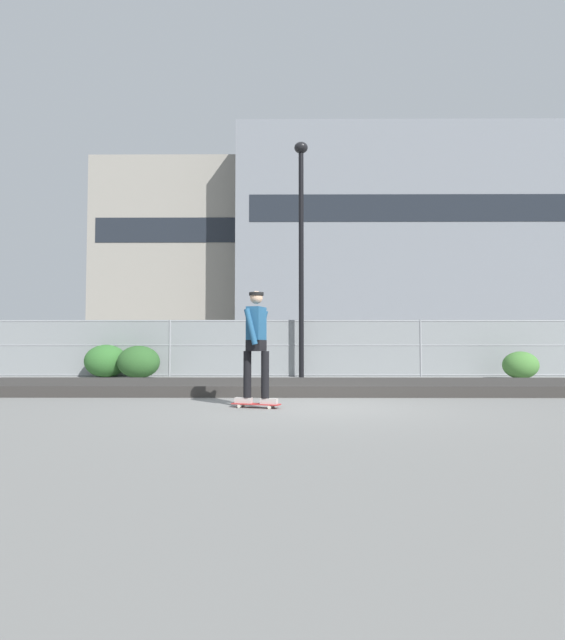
{
  "coord_description": "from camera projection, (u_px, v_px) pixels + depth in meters",
  "views": [
    {
      "loc": [
        -0.3,
        -8.88,
        1.01
      ],
      "look_at": [
        -0.38,
        3.47,
        1.6
      ],
      "focal_mm": 29.96,
      "sensor_mm": 36.0,
      "label": 1
    }
  ],
  "objects": [
    {
      "name": "skater",
      "position": [
        256.0,
        339.0,
        8.69
      ],
      "size": [
        0.72,
        0.62,
        1.83
      ],
      "color": "#B2ADA8",
      "rests_on": "skateboard"
    },
    {
      "name": "ground_plane",
      "position": [
        304.0,
        407.0,
        8.82
      ],
      "size": [
        120.0,
        120.0,
        0.0
      ],
      "primitive_type": "plane",
      "color": "slate"
    },
    {
      "name": "street_lamp",
      "position": [
        301.0,
        232.0,
        17.17
      ],
      "size": [
        0.44,
        0.44,
        7.61
      ],
      "color": "black",
      "rests_on": "ground_plane"
    },
    {
      "name": "library_building",
      "position": [
        201.0,
        263.0,
        58.71
      ],
      "size": [
        20.87,
        11.79,
        20.14
      ],
      "color": "gray",
      "rests_on": "ground_plane"
    },
    {
      "name": "shrub_center",
      "position": [
        139.0,
        362.0,
        16.44
      ],
      "size": [
        1.3,
        1.07,
        1.01
      ],
      "color": "#2D5B28",
      "rests_on": "ground_plane"
    },
    {
      "name": "skateboard",
      "position": [
        256.0,
        404.0,
        8.64
      ],
      "size": [
        0.82,
        0.43,
        0.07
      ],
      "color": "#B22D2D",
      "rests_on": "ground_plane"
    },
    {
      "name": "gravel_berm",
      "position": [
        299.0,
        386.0,
        11.73
      ],
      "size": [
        14.65,
        2.88,
        0.22
      ],
      "primitive_type": "cube",
      "color": "#33302D",
      "rests_on": "ground_plane"
    },
    {
      "name": "shrub_left",
      "position": [
        106.0,
        361.0,
        16.86
      ],
      "size": [
        1.34,
        1.1,
        1.04
      ],
      "color": "#336B2D",
      "rests_on": "ground_plane"
    },
    {
      "name": "parked_car_near",
      "position": [
        174.0,
        350.0,
        21.36
      ],
      "size": [
        4.41,
        1.98,
        1.66
      ],
      "color": "black",
      "rests_on": "ground_plane"
    },
    {
      "name": "shrub_right",
      "position": [
        521.0,
        365.0,
        16.16
      ],
      "size": [
        1.08,
        0.88,
        0.83
      ],
      "color": "#477F38",
      "rests_on": "ground_plane"
    },
    {
      "name": "office_block",
      "position": [
        399.0,
        248.0,
        53.65
      ],
      "size": [
        31.94,
        10.94,
        21.75
      ],
      "color": "slate",
      "rests_on": "ground_plane"
    },
    {
      "name": "chain_fence",
      "position": [
        295.0,
        348.0,
        17.41
      ],
      "size": [
        24.66,
        0.06,
        1.85
      ],
      "color": "gray",
      "rests_on": "ground_plane"
    }
  ]
}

